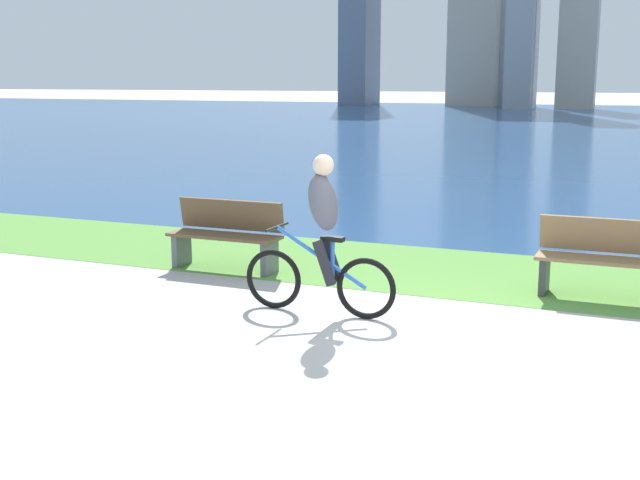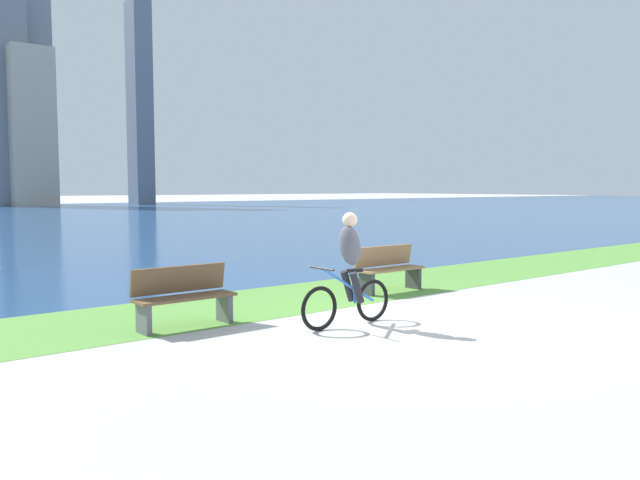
% 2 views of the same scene
% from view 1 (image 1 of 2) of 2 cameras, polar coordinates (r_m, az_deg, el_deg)
% --- Properties ---
extents(ground_plane, '(300.00, 300.00, 0.00)m').
position_cam_1_polar(ground_plane, '(7.77, 6.06, -7.27)').
color(ground_plane, '#B2AFA8').
extents(grass_strip_bayside, '(120.00, 2.73, 0.01)m').
position_cam_1_polar(grass_strip_bayside, '(10.67, 10.93, -2.30)').
color(grass_strip_bayside, '#59933D').
rests_on(grass_strip_bayside, ground).
extents(bay_water_surface, '(300.00, 71.54, 0.00)m').
position_cam_1_polar(bay_water_surface, '(47.42, 20.50, 7.46)').
color(bay_water_surface, navy).
rests_on(bay_water_surface, ground).
extents(cyclist_lead, '(1.71, 0.52, 1.69)m').
position_cam_1_polar(cyclist_lead, '(8.54, 0.13, 0.28)').
color(cyclist_lead, black).
rests_on(cyclist_lead, ground).
extents(bench_near_path, '(1.50, 0.47, 0.90)m').
position_cam_1_polar(bench_near_path, '(10.74, -6.50, 0.34)').
color(bench_near_path, brown).
rests_on(bench_near_path, ground).
extents(bench_far_along_path, '(1.50, 0.47, 0.90)m').
position_cam_1_polar(bench_far_along_path, '(9.79, 19.17, -1.26)').
color(bench_far_along_path, olive).
rests_on(bench_far_along_path, ground).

